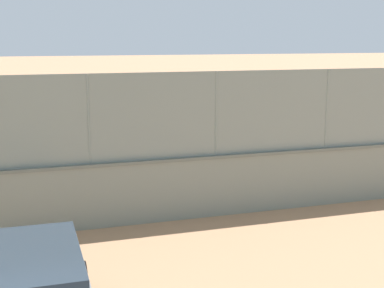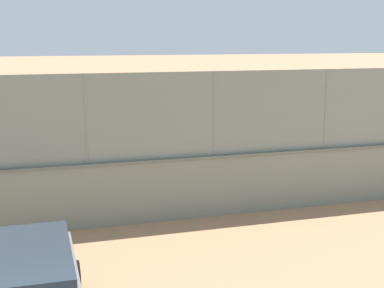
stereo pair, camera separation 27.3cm
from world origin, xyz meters
The scene contains 6 objects.
ground_plane centered at (0.00, 0.00, 0.00)m, with size 260.00×260.00×0.00m, color tan.
perimeter_wall centered at (1.08, 12.07, 0.83)m, with size 33.37×0.82×1.64m.
fence_panel_on_wall centered at (1.08, 12.07, 2.74)m, with size 32.77×0.55×2.20m.
player_crossing_court centered at (5.89, 3.89, 0.93)m, with size 0.86×1.06×1.57m.
player_foreground_swinging centered at (3.71, 8.07, 0.92)m, with size 0.72×1.04×1.58m.
sports_ball centered at (5.89, 5.68, 0.06)m, with size 0.12×0.12×0.12m, color white.
Camera 1 is at (9.40, 25.01, 4.64)m, focal length 50.67 mm.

